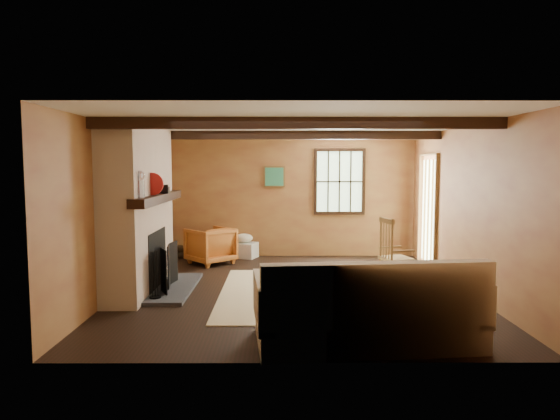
{
  "coord_description": "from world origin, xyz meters",
  "views": [
    {
      "loc": [
        -0.23,
        -7.23,
        1.83
      ],
      "look_at": [
        -0.2,
        0.4,
        1.14
      ],
      "focal_mm": 32.0,
      "sensor_mm": 36.0,
      "label": 1
    }
  ],
  "objects_px": {
    "sofa": "(368,313)",
    "armchair": "(211,246)",
    "fireplace": "(141,215)",
    "rocking_chair": "(394,256)",
    "laundry_basket": "(244,250)"
  },
  "relations": [
    {
      "from": "armchair",
      "to": "laundry_basket",
      "type": "bearing_deg",
      "value": -176.33
    },
    {
      "from": "fireplace",
      "to": "laundry_basket",
      "type": "xyz_separation_m",
      "value": [
        1.32,
        2.55,
        -0.95
      ]
    },
    {
      "from": "fireplace",
      "to": "sofa",
      "type": "xyz_separation_m",
      "value": [
        2.92,
        -2.26,
        -0.78
      ]
    },
    {
      "from": "sofa",
      "to": "laundry_basket",
      "type": "height_order",
      "value": "sofa"
    },
    {
      "from": "sofa",
      "to": "fireplace",
      "type": "bearing_deg",
      "value": 136.69
    },
    {
      "from": "armchair",
      "to": "sofa",
      "type": "bearing_deg",
      "value": 74.22
    },
    {
      "from": "laundry_basket",
      "to": "rocking_chair",
      "type": "bearing_deg",
      "value": -42.43
    },
    {
      "from": "sofa",
      "to": "armchair",
      "type": "xyz_separation_m",
      "value": [
        -2.18,
        4.2,
        0.01
      ]
    },
    {
      "from": "rocking_chair",
      "to": "armchair",
      "type": "bearing_deg",
      "value": 45.79
    },
    {
      "from": "fireplace",
      "to": "laundry_basket",
      "type": "bearing_deg",
      "value": 62.68
    },
    {
      "from": "sofa",
      "to": "laundry_basket",
      "type": "distance_m",
      "value": 5.08
    },
    {
      "from": "fireplace",
      "to": "sofa",
      "type": "bearing_deg",
      "value": -37.77
    },
    {
      "from": "sofa",
      "to": "armchair",
      "type": "height_order",
      "value": "sofa"
    },
    {
      "from": "rocking_chair",
      "to": "armchair",
      "type": "relative_size",
      "value": 1.39
    },
    {
      "from": "fireplace",
      "to": "sofa",
      "type": "height_order",
      "value": "fireplace"
    }
  ]
}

